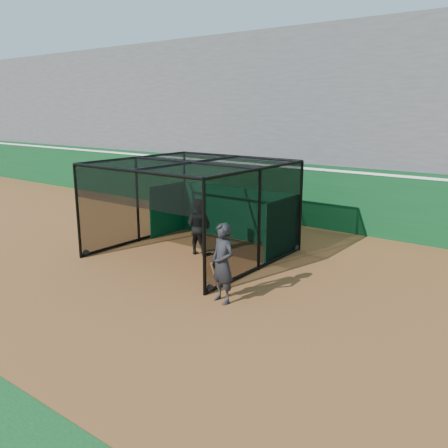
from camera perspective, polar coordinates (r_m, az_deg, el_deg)
The scene contains 6 objects.
ground at distance 13.17m, azimuth -8.07°, elevation -7.09°, with size 120.00×120.00×0.00m, color brown.
outfield_wall at distance 19.53m, azimuth 9.77°, elevation 3.61°, with size 50.00×0.50×2.50m.
grandstand at distance 22.66m, azimuth 14.65°, elevation 12.85°, with size 50.00×7.85×8.95m.
batting_cage at distance 15.28m, azimuth -3.80°, elevation 1.78°, with size 5.22×5.10×3.00m.
batter at distance 15.43m, azimuth -3.02°, elevation -0.27°, with size 0.90×0.70×1.84m, color black.
on_deck_player at distance 11.52m, azimuth -0.18°, elevation -4.77°, with size 0.82×0.64×1.99m.
Camera 1 is at (8.83, -8.60, 4.65)m, focal length 38.00 mm.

